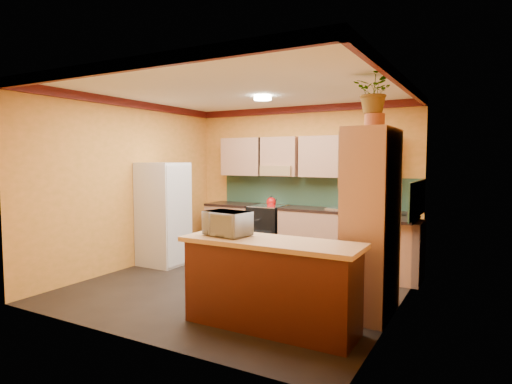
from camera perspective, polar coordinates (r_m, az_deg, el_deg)
room_shell at (r=6.13m, az=-0.35°, el=7.50°), size 4.24×4.24×2.72m
base_cabinets_back at (r=7.57m, az=5.77°, el=-5.64°), size 3.65×0.60×0.88m
countertop_back at (r=7.50m, az=5.80°, el=-2.18°), size 3.65×0.62×0.04m
stove at (r=7.83m, az=1.55°, el=-5.17°), size 0.58×0.58×0.91m
kettle at (r=7.67m, az=2.05°, el=-1.26°), size 0.18×0.18×0.18m
sink at (r=7.23m, az=11.46°, el=-2.21°), size 0.48×0.40×0.03m
base_cabinets_right at (r=6.55m, az=17.82°, el=-7.41°), size 0.60×0.80×0.88m
countertop_right at (r=6.47m, az=17.92°, el=-3.42°), size 0.62×0.80×0.04m
fridge at (r=7.28m, az=-12.25°, el=-2.85°), size 0.68×0.66×1.70m
pantry at (r=4.97m, az=15.12°, el=-3.94°), size 0.48×0.90×2.10m
fern_pot at (r=4.99m, az=15.53°, el=9.10°), size 0.22×0.22×0.16m
fern at (r=5.02m, az=15.61°, el=12.77°), size 0.55×0.52×0.49m
breakfast_bar at (r=4.54m, az=1.94°, el=-12.49°), size 1.80×0.55×0.88m
bar_top at (r=4.42m, az=1.96°, el=-6.72°), size 1.90×0.65×0.05m
microwave at (r=4.66m, az=-3.87°, el=-4.20°), size 0.52×0.39×0.26m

